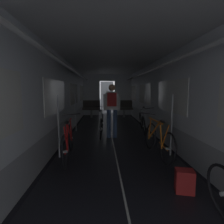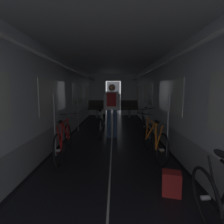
{
  "view_description": "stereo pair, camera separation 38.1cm",
  "coord_description": "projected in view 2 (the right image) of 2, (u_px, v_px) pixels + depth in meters",
  "views": [
    {
      "loc": [
        -0.3,
        -1.85,
        1.5
      ],
      "look_at": [
        0.0,
        3.73,
        0.82
      ],
      "focal_mm": 28.83,
      "sensor_mm": 36.0,
      "label": 1
    },
    {
      "loc": [
        0.08,
        -1.86,
        1.5
      ],
      "look_at": [
        0.0,
        3.73,
        0.82
      ],
      "focal_mm": 28.83,
      "sensor_mm": 36.0,
      "label": 2
    }
  ],
  "objects": [
    {
      "name": "bench_seat_far_right",
      "position": [
        129.0,
        107.0,
        9.96
      ],
      "size": [
        0.98,
        0.51,
        0.95
      ],
      "color": "gray",
      "rests_on": "ground"
    },
    {
      "name": "ground_plane",
      "position": [
        107.0,
        224.0,
        2.03
      ],
      "size": [
        60.0,
        60.0,
        0.0
      ],
      "primitive_type": "plane",
      "color": "black"
    },
    {
      "name": "person_cyclist_aisle",
      "position": [
        112.0,
        106.0,
        5.59
      ],
      "size": [
        0.54,
        0.39,
        1.69
      ],
      "color": "#384C75",
      "rests_on": "ground"
    },
    {
      "name": "train_car_shell",
      "position": [
        112.0,
        84.0,
        5.4
      ],
      "size": [
        3.14,
        12.34,
        2.57
      ],
      "color": "black",
      "rests_on": "ground"
    },
    {
      "name": "bicycle_silver",
      "position": [
        144.0,
        122.0,
        6.32
      ],
      "size": [
        0.44,
        1.69,
        0.96
      ],
      "color": "black",
      "rests_on": "ground"
    },
    {
      "name": "backpack_on_floor",
      "position": [
        172.0,
        183.0,
        2.58
      ],
      "size": [
        0.3,
        0.26,
        0.34
      ],
      "primitive_type": "cube",
      "rotation": [
        0.0,
        0.0,
        -0.25
      ],
      "color": "maroon",
      "rests_on": "ground"
    },
    {
      "name": "bicycle_red",
      "position": [
        64.0,
        141.0,
        3.98
      ],
      "size": [
        0.44,
        1.69,
        0.94
      ],
      "color": "black",
      "rests_on": "ground"
    },
    {
      "name": "bicycle_white_in_aisle",
      "position": [
        102.0,
        124.0,
        5.94
      ],
      "size": [
        0.44,
        1.69,
        0.94
      ],
      "color": "black",
      "rests_on": "ground"
    },
    {
      "name": "bench_seat_far_left",
      "position": [
        97.0,
        107.0,
        9.99
      ],
      "size": [
        0.98,
        0.51,
        0.95
      ],
      "color": "gray",
      "rests_on": "ground"
    },
    {
      "name": "bicycle_orange",
      "position": [
        154.0,
        140.0,
        4.03
      ],
      "size": [
        0.47,
        1.69,
        0.96
      ],
      "color": "black",
      "rests_on": "ground"
    }
  ]
}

